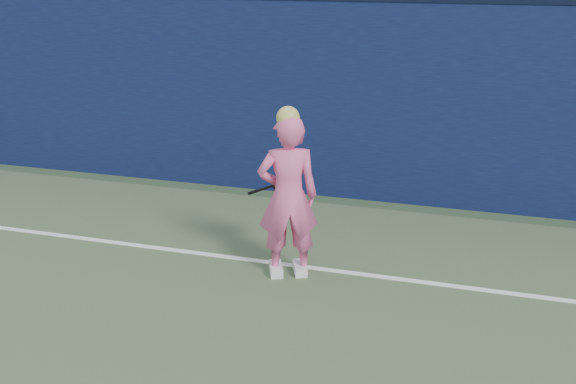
% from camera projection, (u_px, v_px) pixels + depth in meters
% --- Properties ---
extents(backstop_wall, '(24.00, 0.40, 2.50)m').
position_uv_depth(backstop_wall, '(358.00, 101.00, 9.20)').
color(backstop_wall, '#0C1138').
rests_on(backstop_wall, ground).
extents(player, '(0.69, 0.59, 1.69)m').
position_uv_depth(player, '(288.00, 196.00, 6.94)').
color(player, '#ED5C94').
rests_on(player, ground).
extents(racket, '(0.49, 0.27, 0.28)m').
position_uv_depth(racket, '(282.00, 184.00, 7.36)').
color(racket, black).
rests_on(racket, ground).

